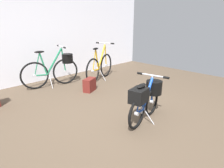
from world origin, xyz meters
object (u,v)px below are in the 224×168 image
at_px(display_bike_right, 100,66).
at_px(handbag_on_floor, 89,85).
at_px(folding_bike_foreground, 147,97).
at_px(display_bike_left, 55,68).

relative_size(display_bike_right, handbag_on_floor, 3.60).
xyz_separation_m(folding_bike_foreground, display_bike_left, (-0.12, 2.54, 0.05)).
distance_m(folding_bike_foreground, handbag_on_floor, 1.69).
height_order(display_bike_right, handbag_on_floor, display_bike_right).
bearing_deg(display_bike_left, handbag_on_floor, -70.15).
xyz_separation_m(display_bike_left, handbag_on_floor, (0.32, -0.87, -0.29)).
relative_size(folding_bike_foreground, display_bike_left, 0.74).
bearing_deg(folding_bike_foreground, handbag_on_floor, 83.34).
bearing_deg(folding_bike_foreground, display_bike_right, 66.36).
bearing_deg(handbag_on_floor, display_bike_left, 109.85).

